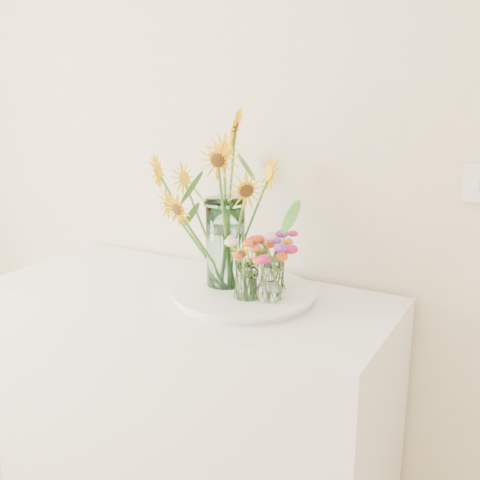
{
  "coord_description": "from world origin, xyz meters",
  "views": [
    {
      "loc": [
        0.95,
        0.31,
        1.63
      ],
      "look_at": [
        0.04,
        1.98,
        1.09
      ],
      "focal_mm": 45.0,
      "sensor_mm": 36.0,
      "label": 1
    }
  ],
  "objects": [
    {
      "name": "small_vase_b",
      "position": [
        0.17,
        1.91,
        0.98
      ],
      "size": [
        0.1,
        0.1,
        0.12
      ],
      "primitive_type": null,
      "rotation": [
        0.0,
        0.0,
        0.23
      ],
      "color": "white",
      "rests_on": "tray"
    },
    {
      "name": "mason_jar",
      "position": [
        -0.02,
        1.98,
        1.08
      ],
      "size": [
        0.14,
        0.14,
        0.3
      ],
      "primitive_type": "cylinder",
      "rotation": [
        0.0,
        0.0,
        -0.04
      ],
      "color": "#AFE9DE",
      "rests_on": "tray"
    },
    {
      "name": "counter",
      "position": [
        -0.14,
        1.93,
        0.45
      ],
      "size": [
        1.4,
        0.6,
        0.9
      ],
      "primitive_type": "cube",
      "color": "white",
      "rests_on": "ground_plane"
    },
    {
      "name": "wildflower_posy_c",
      "position": [
        0.14,
        2.03,
        1.02
      ],
      "size": [
        0.2,
        0.2,
        0.2
      ],
      "primitive_type": null,
      "color": "#EA5814",
      "rests_on": "tray"
    },
    {
      "name": "small_vase_c",
      "position": [
        0.14,
        2.03,
        0.98
      ],
      "size": [
        0.08,
        0.08,
        0.11
      ],
      "primitive_type": "cylinder",
      "rotation": [
        0.0,
        0.0,
        0.34
      ],
      "color": "white",
      "rests_on": "tray"
    },
    {
      "name": "small_vase_a",
      "position": [
        0.11,
        1.9,
        0.99
      ],
      "size": [
        0.09,
        0.09,
        0.13
      ],
      "primitive_type": "cylinder",
      "rotation": [
        0.0,
        0.0,
        -0.2
      ],
      "color": "white",
      "rests_on": "tray"
    },
    {
      "name": "tray",
      "position": [
        0.06,
        1.95,
        0.91
      ],
      "size": [
        0.45,
        0.45,
        0.02
      ],
      "primitive_type": "cylinder",
      "color": "white",
      "rests_on": "counter"
    },
    {
      "name": "sunflower_bouquet",
      "position": [
        -0.02,
        1.98,
        1.22
      ],
      "size": [
        0.88,
        0.88,
        0.58
      ],
      "primitive_type": null,
      "rotation": [
        0.0,
        0.0,
        -0.04
      ],
      "color": "#FFBD05",
      "rests_on": "tray"
    },
    {
      "name": "wildflower_posy_a",
      "position": [
        0.11,
        1.9,
        1.03
      ],
      "size": [
        0.17,
        0.17,
        0.22
      ],
      "primitive_type": null,
      "color": "#EA5814",
      "rests_on": "tray"
    },
    {
      "name": "wildflower_posy_b",
      "position": [
        0.17,
        1.91,
        1.03
      ],
      "size": [
        0.19,
        0.19,
        0.21
      ],
      "primitive_type": null,
      "color": "#EA5814",
      "rests_on": "tray"
    }
  ]
}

